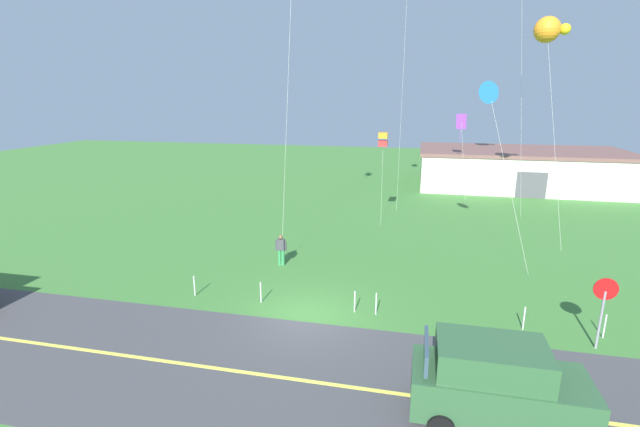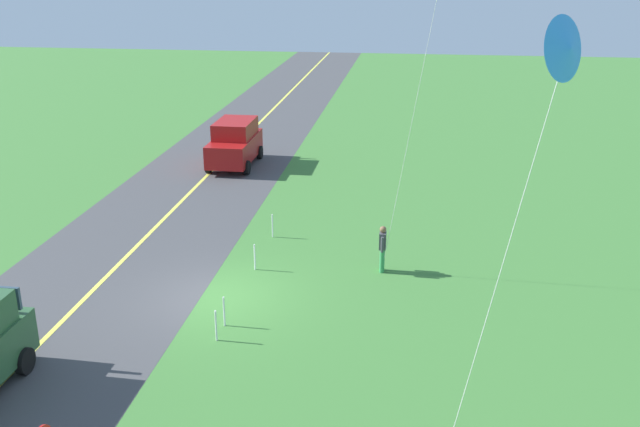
% 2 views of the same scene
% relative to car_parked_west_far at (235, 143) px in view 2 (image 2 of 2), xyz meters
% --- Properties ---
extents(ground_plane, '(120.00, 120.00, 0.10)m').
position_rel_car_parked_west_far_xyz_m(ground_plane, '(14.53, 3.09, -1.20)').
color(ground_plane, '#3D7533').
extents(asphalt_road, '(120.00, 7.00, 0.00)m').
position_rel_car_parked_west_far_xyz_m(asphalt_road, '(14.53, -0.91, -1.15)').
color(asphalt_road, '#424244').
rests_on(asphalt_road, ground).
extents(road_centre_stripe, '(120.00, 0.16, 0.00)m').
position_rel_car_parked_west_far_xyz_m(road_centre_stripe, '(14.53, -0.91, -1.15)').
color(road_centre_stripe, '#E5E04C').
rests_on(road_centre_stripe, asphalt_road).
extents(car_parked_west_far, '(4.40, 2.12, 2.24)m').
position_rel_car_parked_west_far_xyz_m(car_parked_west_far, '(0.00, 0.00, 0.00)').
color(car_parked_west_far, maroon).
rests_on(car_parked_west_far, ground).
extents(person_adult_near, '(0.58, 0.22, 1.60)m').
position_rel_car_parked_west_far_xyz_m(person_adult_near, '(11.94, 8.00, -0.29)').
color(person_adult_near, '#338C4C').
rests_on(person_adult_near, ground).
extents(kite_blue_mid, '(2.81, 2.52, 9.03)m').
position_rel_car_parked_west_far_xyz_m(kite_blue_mid, '(21.60, 11.28, 7.29)').
color(kite_blue_mid, silver).
rests_on(kite_blue_mid, ground).
extents(fence_post_0, '(0.05, 0.05, 0.90)m').
position_rel_car_parked_west_far_xyz_m(fence_post_0, '(9.39, 3.79, -0.70)').
color(fence_post_0, silver).
rests_on(fence_post_0, ground).
extents(fence_post_1, '(0.05, 0.05, 0.90)m').
position_rel_car_parked_west_far_xyz_m(fence_post_1, '(12.38, 3.79, -0.70)').
color(fence_post_1, silver).
rests_on(fence_post_1, ground).
extents(fence_post_2, '(0.05, 0.05, 0.90)m').
position_rel_car_parked_west_far_xyz_m(fence_post_2, '(16.29, 3.79, -0.70)').
color(fence_post_2, silver).
rests_on(fence_post_2, ground).
extents(fence_post_3, '(0.05, 0.05, 0.90)m').
position_rel_car_parked_west_far_xyz_m(fence_post_3, '(17.14, 3.79, -0.70)').
color(fence_post_3, silver).
rests_on(fence_post_3, ground).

